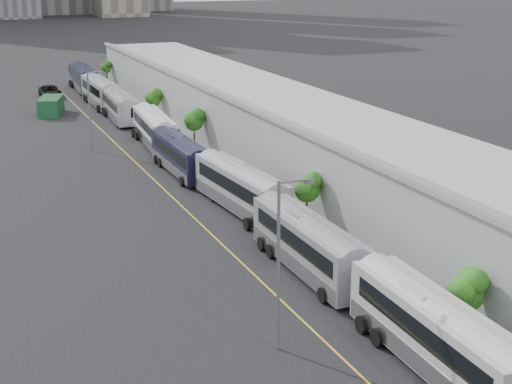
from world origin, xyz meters
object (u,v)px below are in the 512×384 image
bus_2 (437,341)px  bus_8 (100,94)px  bus_4 (241,192)px  bus_9 (83,80)px  bus_3 (309,249)px  shipping_container (51,106)px  street_lamp_near (282,255)px  suv (50,91)px  bus_7 (119,108)px  bus_5 (180,158)px  street_lamp_far (91,105)px  bus_6 (154,131)px

bus_2 → bus_8: (-0.38, 83.15, 0.01)m
bus_4 → bus_9: size_ratio=0.99×
bus_4 → bus_3: bearing=-96.8°
bus_8 → shipping_container: bus_8 is taller
bus_8 → street_lamp_near: (-5.98, -77.85, 3.75)m
suv → street_lamp_near: bearing=-90.3°
bus_2 → shipping_container: (-8.04, 79.01, -0.51)m
bus_2 → suv: bus_2 is taller
bus_7 → suv: bus_7 is taller
bus_3 → shipping_container: bearing=97.3°
bus_9 → shipping_container: bearing=-110.3°
bus_2 → bus_4: bus_2 is taller
bus_3 → bus_5: size_ratio=1.07×
bus_9 → street_lamp_near: bearing=-91.6°
bus_5 → bus_8: bus_8 is taller
bus_4 → street_lamp_near: (-6.86, -23.68, 3.80)m
street_lamp_near → street_lamp_far: (-0.45, 50.19, -0.36)m
street_lamp_far → shipping_container: 23.87m
bus_4 → bus_8: size_ratio=0.98×
bus_6 → street_lamp_near: street_lamp_near is taller
bus_3 → street_lamp_far: (-6.62, 40.96, 3.44)m
bus_8 → bus_7: bearing=-90.0°
bus_8 → shipping_container: (-7.66, -4.14, -0.52)m
bus_2 → bus_3: bearing=92.4°
bus_9 → shipping_container: size_ratio=2.18×
bus_2 → bus_9: size_ratio=1.01×
bus_2 → street_lamp_near: (-6.37, 5.30, 3.76)m
suv → bus_8: bearing=-61.7°
bus_5 → bus_9: size_ratio=0.90×
bus_5 → bus_7: (0.42, 28.90, 0.06)m
bus_8 → bus_9: bearing=88.2°
bus_8 → suv: bearing=117.8°
bus_4 → bus_7: bearing=86.9°
bus_6 → bus_7: (-0.48, 15.79, -0.02)m
bus_6 → suv: bus_6 is taller
bus_9 → suv: size_ratio=2.17×
bus_9 → bus_3: bearing=-87.8°
bus_6 → bus_7: 15.80m
street_lamp_near → suv: 88.45m
street_lamp_near → street_lamp_far: size_ratio=1.08×
bus_7 → bus_8: bus_8 is taller
bus_9 → street_lamp_far: 43.29m
bus_7 → bus_9: size_ratio=0.94×
street_lamp_far → suv: 38.38m
bus_8 → suv: 11.95m
bus_5 → bus_6: 13.15m
street_lamp_near → shipping_container: size_ratio=1.51×
bus_7 → suv: bearing=107.0°
bus_6 → bus_3: bearing=-86.4°
bus_9 → street_lamp_near: street_lamp_near is taller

